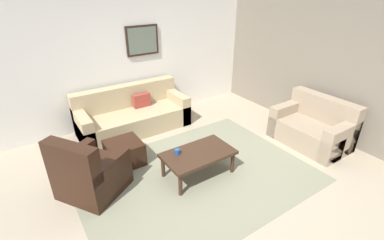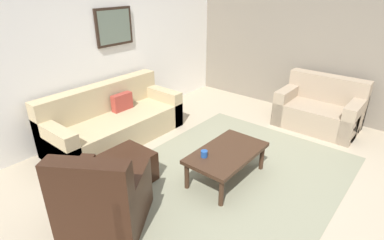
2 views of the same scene
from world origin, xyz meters
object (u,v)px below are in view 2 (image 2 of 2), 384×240
object	(u,v)px
couch_main	(112,122)
couch_loveseat	(320,110)
cup	(204,154)
coffee_table	(227,155)
framed_artwork	(114,27)
armchair_leather	(103,204)
ottoman	(128,168)

from	to	relation	value
couch_main	couch_loveseat	distance (m)	3.60
couch_loveseat	cup	world-z (taller)	couch_loveseat
coffee_table	framed_artwork	bearing A→B (deg)	82.95
couch_main	armchair_leather	xyz separation A→B (m)	(-1.31, -1.57, 0.01)
coffee_table	ottoman	bearing A→B (deg)	132.16
couch_main	ottoman	size ratio (longest dim) A/B	3.94
coffee_table	cup	world-z (taller)	cup
couch_loveseat	framed_artwork	distance (m)	3.82
armchair_leather	ottoman	size ratio (longest dim) A/B	1.98
armchair_leather	ottoman	world-z (taller)	armchair_leather
armchair_leather	coffee_table	world-z (taller)	armchair_leather
couch_loveseat	cup	bearing A→B (deg)	168.90
coffee_table	cup	distance (m)	0.34
couch_loveseat	couch_main	bearing A→B (deg)	137.12
ottoman	armchair_leather	bearing A→B (deg)	-147.03
armchair_leather	couch_loveseat	bearing A→B (deg)	-12.53
couch_main	framed_artwork	world-z (taller)	framed_artwork
ottoman	coffee_table	distance (m)	1.28
couch_main	framed_artwork	distance (m)	1.56
armchair_leather	cup	world-z (taller)	armchair_leather
ottoman	cup	xyz separation A→B (m)	(0.56, -0.80, 0.25)
couch_loveseat	coffee_table	world-z (taller)	couch_loveseat
armchair_leather	cup	size ratio (longest dim) A/B	13.14
cup	framed_artwork	bearing A→B (deg)	75.64
cup	ottoman	bearing A→B (deg)	125.11
couch_main	armchair_leather	distance (m)	2.05
cup	framed_artwork	distance (m)	2.72
ottoman	coffee_table	world-z (taller)	coffee_table
armchair_leather	ottoman	xyz separation A→B (m)	(0.69, 0.45, -0.11)
couch_main	couch_loveseat	size ratio (longest dim) A/B	1.65
couch_main	cup	xyz separation A→B (m)	(-0.05, -1.92, 0.16)
couch_main	framed_artwork	bearing A→B (deg)	37.59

